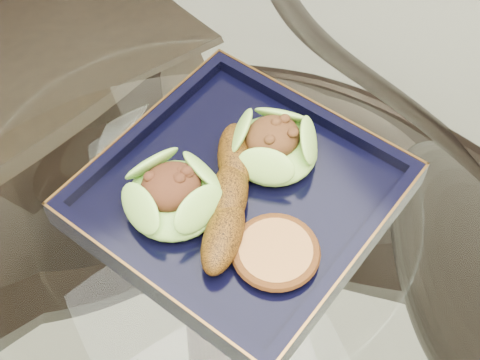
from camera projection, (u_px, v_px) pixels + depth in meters
dining_table at (202, 300)px, 0.79m from camera, size 1.13×1.13×0.77m
navy_plate at (240, 198)px, 0.67m from camera, size 0.35×0.35×0.02m
lettuce_wrap_left at (173, 197)px, 0.64m from camera, size 0.11×0.11×0.03m
lettuce_wrap_right at (274, 147)px, 0.68m from camera, size 0.12×0.12×0.03m
roasted_plantain at (229, 195)px, 0.64m from camera, size 0.13×0.16×0.03m
crumb_patty at (276, 253)px, 0.61m from camera, size 0.09×0.09×0.01m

